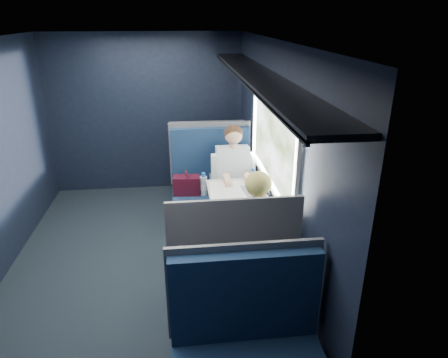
{
  "coord_description": "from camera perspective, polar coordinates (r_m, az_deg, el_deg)",
  "views": [
    {
      "loc": [
        0.46,
        -3.75,
        2.51
      ],
      "look_at": [
        0.9,
        0.0,
        0.95
      ],
      "focal_mm": 32.0,
      "sensor_mm": 36.0,
      "label": 1
    }
  ],
  "objects": [
    {
      "name": "bottle_small",
      "position": [
        4.44,
        4.14,
        0.17
      ],
      "size": [
        0.06,
        0.06,
        0.21
      ],
      "color": "silver",
      "rests_on": "table"
    },
    {
      "name": "papers",
      "position": [
        4.21,
        1.7,
        -2.36
      ],
      "size": [
        0.57,
        0.79,
        0.01
      ],
      "primitive_type": "cube",
      "rotation": [
        0.0,
        0.0,
        -0.04
      ],
      "color": "white",
      "rests_on": "table"
    },
    {
      "name": "table",
      "position": [
        4.22,
        1.79,
        -3.52
      ],
      "size": [
        0.62,
        1.0,
        0.74
      ],
      "color": "#54565E",
      "rests_on": "ground"
    },
    {
      "name": "seat_row_back",
      "position": [
        2.9,
        3.46,
        -24.12
      ],
      "size": [
        1.04,
        0.51,
        1.16
      ],
      "color": "#0E203E",
      "rests_on": "ground"
    },
    {
      "name": "woman",
      "position": [
        3.59,
        4.54,
        -7.45
      ],
      "size": [
        0.53,
        0.56,
        1.32
      ],
      "color": "black",
      "rests_on": "ground"
    },
    {
      "name": "cup",
      "position": [
        4.58,
        4.78,
        0.16
      ],
      "size": [
        0.06,
        0.06,
        0.08
      ],
      "primitive_type": "cylinder",
      "color": "white",
      "rests_on": "table"
    },
    {
      "name": "seat_bay_far",
      "position": [
        3.58,
        0.86,
        -13.39
      ],
      "size": [
        1.04,
        0.62,
        1.26
      ],
      "color": "#0E203E",
      "rests_on": "ground"
    },
    {
      "name": "ground",
      "position": [
        4.54,
        -11.6,
        -11.72
      ],
      "size": [
        2.8,
        4.2,
        0.01
      ],
      "primitive_type": "cube",
      "color": "black"
    },
    {
      "name": "room_shell",
      "position": [
        3.91,
        -12.94,
        6.57
      ],
      "size": [
        3.0,
        4.4,
        2.4
      ],
      "color": "black",
      "rests_on": "ground"
    },
    {
      "name": "man",
      "position": [
        4.84,
        1.39,
        0.72
      ],
      "size": [
        0.53,
        0.56,
        1.32
      ],
      "color": "black",
      "rests_on": "ground"
    },
    {
      "name": "seat_bay_near",
      "position": [
        5.09,
        -1.85,
        -1.81
      ],
      "size": [
        1.04,
        0.62,
        1.26
      ],
      "color": "#0E203E",
      "rests_on": "ground"
    },
    {
      "name": "seat_row_front",
      "position": [
        5.94,
        -2.5,
        1.74
      ],
      "size": [
        1.04,
        0.51,
        1.16
      ],
      "color": "#0E203E",
      "rests_on": "ground"
    },
    {
      "name": "laptop",
      "position": [
        4.31,
        4.92,
        -0.99
      ],
      "size": [
        0.26,
        0.33,
        0.23
      ],
      "color": "silver",
      "rests_on": "table"
    }
  ]
}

